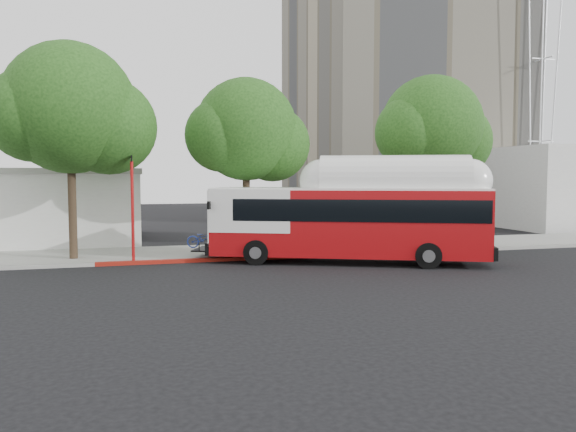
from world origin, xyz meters
The scene contains 10 objects.
ground centered at (0.00, 0.00, 0.00)m, with size 120.00×120.00×0.00m, color black.
sidewalk centered at (0.00, 6.50, 0.07)m, with size 60.00×5.00×0.15m, color gray.
curb_strip centered at (0.00, 3.90, 0.07)m, with size 60.00×0.30×0.15m, color gray.
red_curb_segment centered at (-3.00, 3.90, 0.08)m, with size 10.00×0.32×0.16m, color maroon.
street_tree_left centered at (-8.53, 5.56, 6.60)m, with size 6.67×5.80×9.74m.
street_tree_mid centered at (-0.59, 6.06, 5.91)m, with size 5.75×5.00×8.62m.
street_tree_right centered at (9.44, 5.86, 6.26)m, with size 6.21×5.40×9.18m.
apartment_tower centered at (18.00, 28.00, 17.62)m, with size 18.00×18.00×37.00m.
transit_bus centered at (2.83, 1.91, 1.78)m, with size 12.69×7.14×3.81m.
signal_pole centered at (-6.41, 4.15, 2.43)m, with size 0.13×0.45×4.73m.
Camera 1 is at (-6.36, -21.15, 3.80)m, focal length 35.00 mm.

